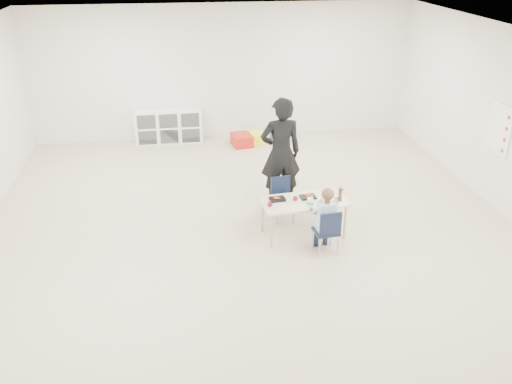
{
  "coord_description": "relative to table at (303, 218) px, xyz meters",
  "views": [
    {
      "loc": [
        -1.0,
        -6.84,
        3.98
      ],
      "look_at": [
        -0.02,
        -0.28,
        0.85
      ],
      "focal_mm": 38.0,
      "sensor_mm": 36.0,
      "label": 1
    }
  ],
  "objects": [
    {
      "name": "rules_poster",
      "position": [
        3.27,
        0.66,
        0.97
      ],
      "size": [
        0.02,
        0.6,
        0.8
      ],
      "primitive_type": "cube",
      "color": "white",
      "rests_on": "room"
    },
    {
      "name": "room",
      "position": [
        -0.71,
        0.06,
        1.12
      ],
      "size": [
        9.0,
        9.02,
        2.8
      ],
      "color": "beige",
      "rests_on": "ground"
    },
    {
      "name": "bin_yellow",
      "position": [
        -0.05,
        4.04,
        -0.18
      ],
      "size": [
        0.38,
        0.46,
        0.21
      ],
      "primitive_type": "cube",
      "rotation": [
        0.0,
        0.0,
        0.13
      ],
      "color": "#FFF81A",
      "rests_on": "ground"
    },
    {
      "name": "lunch_tray_far",
      "position": [
        -0.37,
        0.07,
        0.29
      ],
      "size": [
        0.23,
        0.18,
        0.03
      ],
      "primitive_type": "cube",
      "rotation": [
        0.0,
        0.0,
        0.1
      ],
      "color": "black",
      "rests_on": "table"
    },
    {
      "name": "apple_near",
      "position": [
        -0.12,
        0.02,
        0.31
      ],
      "size": [
        0.07,
        0.07,
        0.07
      ],
      "primitive_type": "sphere",
      "color": "maroon",
      "rests_on": "table"
    },
    {
      "name": "chair_far",
      "position": [
        -0.2,
        0.51,
        0.05
      ],
      "size": [
        0.35,
        0.34,
        0.67
      ],
      "primitive_type": null,
      "rotation": [
        0.0,
        0.0,
        0.1
      ],
      "color": "black",
      "rests_on": "ground"
    },
    {
      "name": "cubby_shelf",
      "position": [
        -1.91,
        4.34,
        0.07
      ],
      "size": [
        1.4,
        0.4,
        0.7
      ],
      "primitive_type": "cube",
      "color": "white",
      "rests_on": "ground"
    },
    {
      "name": "bin_blue",
      "position": [
        0.4,
        3.96,
        -0.18
      ],
      "size": [
        0.35,
        0.44,
        0.2
      ],
      "primitive_type": "cube",
      "rotation": [
        0.0,
        0.0,
        0.06
      ],
      "color": "blue",
      "rests_on": "ground"
    },
    {
      "name": "lunch_tray_near",
      "position": [
        0.08,
        0.08,
        0.29
      ],
      "size": [
        0.23,
        0.18,
        0.03
      ],
      "primitive_type": "cube",
      "rotation": [
        0.0,
        0.0,
        0.1
      ],
      "color": "black",
      "rests_on": "table"
    },
    {
      "name": "adult",
      "position": [
        -0.15,
        1.04,
        0.61
      ],
      "size": [
        0.68,
        0.47,
        1.8
      ],
      "primitive_type": "imported",
      "rotation": [
        0.0,
        0.0,
        3.21
      ],
      "color": "black",
      "rests_on": "ground"
    },
    {
      "name": "bin_red",
      "position": [
        -0.41,
        3.89,
        -0.17
      ],
      "size": [
        0.45,
        0.54,
        0.24
      ],
      "primitive_type": "cube",
      "rotation": [
        0.0,
        0.0,
        0.16
      ],
      "color": "red",
      "rests_on": "ground"
    },
    {
      "name": "table",
      "position": [
        0.0,
        0.0,
        0.0
      ],
      "size": [
        1.28,
        0.73,
        0.56
      ],
      "rotation": [
        0.0,
        0.0,
        0.1
      ],
      "color": "beige",
      "rests_on": "ground"
    },
    {
      "name": "apple_far",
      "position": [
        -0.51,
        -0.11,
        0.31
      ],
      "size": [
        0.07,
        0.07,
        0.07
      ],
      "primitive_type": "sphere",
      "color": "maroon",
      "rests_on": "table"
    },
    {
      "name": "bread_roll",
      "position": [
        0.25,
        -0.1,
        0.31
      ],
      "size": [
        0.09,
        0.09,
        0.07
      ],
      "primitive_type": "ellipsoid",
      "color": "tan",
      "rests_on": "table"
    },
    {
      "name": "child",
      "position": [
        0.2,
        -0.51,
        0.25
      ],
      "size": [
        0.49,
        0.49,
        1.06
      ],
      "primitive_type": null,
      "rotation": [
        0.0,
        0.0,
        0.1
      ],
      "color": "#ACC9E9",
      "rests_on": "chair_near"
    },
    {
      "name": "milk_carton",
      "position": [
        0.06,
        -0.13,
        0.33
      ],
      "size": [
        0.08,
        0.08,
        0.1
      ],
      "primitive_type": "cube",
      "rotation": [
        0.0,
        0.0,
        0.1
      ],
      "color": "white",
      "rests_on": "table"
    },
    {
      "name": "chair_near",
      "position": [
        0.2,
        -0.51,
        0.05
      ],
      "size": [
        0.35,
        0.34,
        0.67
      ],
      "primitive_type": null,
      "rotation": [
        0.0,
        0.0,
        0.1
      ],
      "color": "black",
      "rests_on": "ground"
    }
  ]
}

